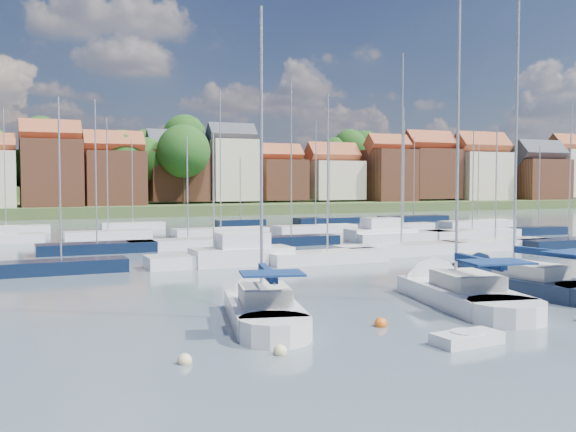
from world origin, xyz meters
name	(u,v)px	position (x,y,z in m)	size (l,w,h in m)	color
ground	(225,239)	(0.00, 40.00, 0.00)	(260.00, 260.00, 0.00)	#485962
sailboat_left	(260,308)	(-10.40, 3.52, 0.36)	(5.08, 10.57, 13.96)	silver
sailboat_centre	(446,291)	(-0.41, 3.87, 0.35)	(5.57, 12.65, 16.61)	silver
sailboat_navy	(499,282)	(4.09, 5.15, 0.35)	(4.92, 12.27, 16.51)	black
tender	(467,338)	(-5.43, -3.84, 0.21)	(2.59, 1.33, 0.54)	silver
buoy_a	(185,364)	(-15.15, -2.19, 0.00)	(0.46, 0.46, 0.46)	beige
buoy_b	(280,354)	(-11.98, -2.40, 0.00)	(0.47, 0.47, 0.47)	beige
buoy_c	(381,326)	(-6.71, -0.21, 0.00)	(0.52, 0.52, 0.52)	#D85914
buoy_e	(486,288)	(3.57, 5.50, 0.00)	(0.49, 0.49, 0.49)	#D85914
marina_field	(260,238)	(1.91, 35.15, 0.43)	(79.62, 41.41, 15.93)	silver
far_shore_town	(110,187)	(2.23, 132.67, 4.61)	(212.46, 90.00, 22.27)	#435028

